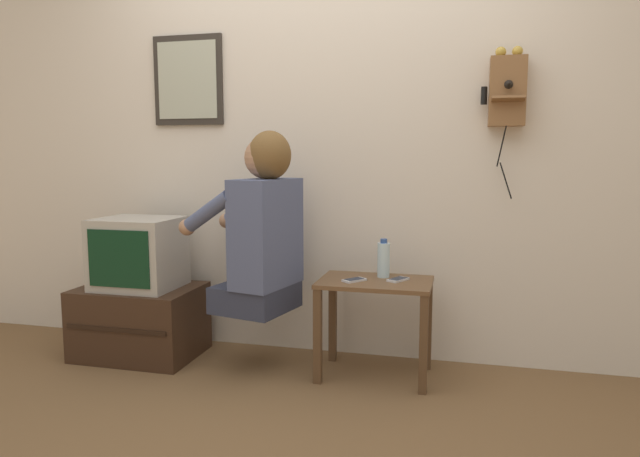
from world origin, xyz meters
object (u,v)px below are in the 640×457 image
(water_bottle, at_px, (384,259))
(television, at_px, (138,253))
(person, at_px, (262,227))
(cell_phone_held, at_px, (354,280))
(cell_phone_spare, at_px, (398,279))
(framed_picture, at_px, (188,80))
(wall_phone_antique, at_px, (507,90))

(water_bottle, bearing_deg, television, -175.21)
(person, distance_m, cell_phone_held, 0.55)
(cell_phone_spare, xyz_separation_m, water_bottle, (-0.09, 0.07, 0.09))
(television, relative_size, cell_phone_held, 3.30)
(television, height_order, cell_phone_held, television)
(cell_phone_spare, bearing_deg, framed_picture, -164.27)
(television, distance_m, cell_phone_spare, 1.47)
(person, relative_size, television, 2.13)
(person, xyz_separation_m, television, (-0.76, 0.05, -0.18))
(person, bearing_deg, wall_phone_antique, -61.87)
(cell_phone_spare, height_order, water_bottle, water_bottle)
(person, distance_m, wall_phone_antique, 1.45)
(framed_picture, distance_m, cell_phone_held, 1.57)
(television, xyz_separation_m, water_bottle, (1.38, 0.12, 0.00))
(person, xyz_separation_m, framed_picture, (-0.59, 0.37, 0.82))
(cell_phone_held, xyz_separation_m, cell_phone_spare, (0.22, 0.07, 0.00))
(wall_phone_antique, xyz_separation_m, framed_picture, (-1.81, 0.04, 0.11))
(television, relative_size, framed_picture, 0.85)
(framed_picture, bearing_deg, person, -32.32)
(wall_phone_antique, height_order, cell_phone_held, wall_phone_antique)
(television, xyz_separation_m, wall_phone_antique, (1.98, 0.28, 0.88))
(wall_phone_antique, relative_size, cell_phone_held, 5.73)
(wall_phone_antique, height_order, water_bottle, wall_phone_antique)
(cell_phone_held, relative_size, cell_phone_spare, 0.98)
(cell_phone_held, bearing_deg, wall_phone_antique, 60.19)
(wall_phone_antique, bearing_deg, cell_phone_held, -157.36)
(person, xyz_separation_m, cell_phone_held, (0.49, 0.03, -0.26))
(wall_phone_antique, distance_m, framed_picture, 1.82)
(wall_phone_antique, distance_m, water_bottle, 1.08)
(television, xyz_separation_m, cell_phone_held, (1.25, -0.02, -0.08))
(person, height_order, cell_phone_held, person)
(framed_picture, bearing_deg, television, -117.59)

